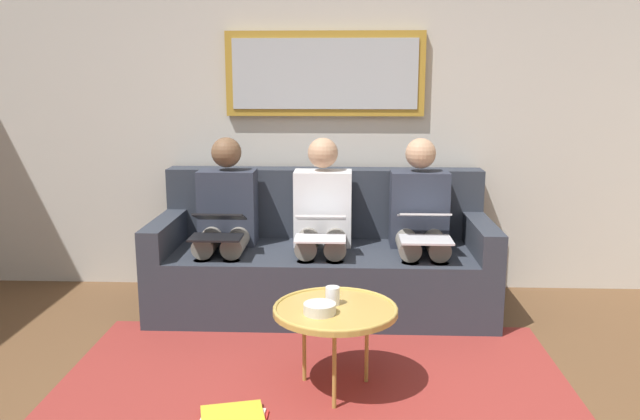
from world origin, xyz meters
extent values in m
cube|color=beige|center=(0.00, -2.60, 1.30)|extent=(6.00, 0.12, 2.60)
cube|color=maroon|center=(0.00, -0.85, 0.00)|extent=(2.60, 1.80, 0.01)
cube|color=#2D333D|center=(0.00, -2.05, 0.21)|extent=(2.20, 0.90, 0.42)
cube|color=#2D333D|center=(0.00, -2.40, 0.66)|extent=(2.20, 0.20, 0.48)
cube|color=#2D333D|center=(-1.03, -2.05, 0.52)|extent=(0.14, 0.90, 0.20)
cube|color=#2D333D|center=(1.03, -2.05, 0.52)|extent=(0.14, 0.90, 0.20)
cube|color=#B7892D|center=(0.00, -2.51, 1.55)|extent=(1.39, 0.04, 0.58)
cube|color=#B2B7BC|center=(0.00, -2.48, 1.55)|extent=(1.29, 0.01, 0.48)
cylinder|color=tan|center=(-0.11, -0.90, 0.42)|extent=(0.61, 0.61, 0.03)
torus|color=tan|center=(-0.11, -0.90, 0.43)|extent=(0.61, 0.61, 0.02)
cylinder|color=#B28E42|center=(-0.11, -0.72, 0.20)|extent=(0.02, 0.02, 0.41)
cylinder|color=#B28E42|center=(-0.27, -0.99, 0.20)|extent=(0.02, 0.02, 0.41)
cylinder|color=#B28E42|center=(0.05, -0.99, 0.20)|extent=(0.02, 0.02, 0.41)
cylinder|color=silver|center=(-0.09, -0.95, 0.48)|extent=(0.07, 0.07, 0.09)
cylinder|color=beige|center=(-0.04, -0.82, 0.46)|extent=(0.15, 0.15, 0.05)
cube|color=#2D3342|center=(-0.64, -2.15, 0.67)|extent=(0.38, 0.22, 0.50)
sphere|color=tan|center=(-0.64, -2.15, 1.04)|extent=(0.20, 0.20, 0.20)
cylinder|color=gray|center=(-0.73, -1.94, 0.49)|extent=(0.14, 0.42, 0.14)
cylinder|color=gray|center=(-0.55, -1.94, 0.49)|extent=(0.14, 0.42, 0.14)
cylinder|color=gray|center=(-0.73, -1.73, 0.21)|extent=(0.11, 0.11, 0.42)
cylinder|color=gray|center=(-0.55, -1.73, 0.21)|extent=(0.11, 0.11, 0.42)
cube|color=silver|center=(-0.64, -1.73, 0.57)|extent=(0.31, 0.24, 0.01)
cube|color=silver|center=(-0.64, -1.88, 0.69)|extent=(0.31, 0.23, 0.07)
cube|color=#A5C6EA|center=(-0.64, -1.87, 0.69)|extent=(0.28, 0.20, 0.05)
cube|color=silver|center=(0.00, -2.15, 0.67)|extent=(0.38, 0.22, 0.50)
sphere|color=tan|center=(0.00, -2.15, 1.04)|extent=(0.20, 0.20, 0.20)
cylinder|color=gray|center=(-0.09, -1.94, 0.49)|extent=(0.14, 0.42, 0.14)
cylinder|color=gray|center=(0.09, -1.94, 0.49)|extent=(0.14, 0.42, 0.14)
cylinder|color=gray|center=(-0.09, -1.73, 0.21)|extent=(0.11, 0.11, 0.42)
cylinder|color=gray|center=(0.09, -1.73, 0.21)|extent=(0.11, 0.11, 0.42)
cube|color=white|center=(0.00, -1.73, 0.57)|extent=(0.31, 0.20, 0.01)
cube|color=white|center=(0.00, -1.86, 0.67)|extent=(0.31, 0.19, 0.07)
cube|color=#A5C6EA|center=(0.00, -1.86, 0.67)|extent=(0.28, 0.17, 0.06)
cube|color=#2D3342|center=(0.64, -2.15, 0.67)|extent=(0.38, 0.22, 0.50)
sphere|color=brown|center=(0.64, -2.15, 1.04)|extent=(0.20, 0.20, 0.20)
cylinder|color=gray|center=(0.55, -1.94, 0.49)|extent=(0.14, 0.42, 0.14)
cylinder|color=gray|center=(0.73, -1.94, 0.49)|extent=(0.14, 0.42, 0.14)
cylinder|color=gray|center=(0.55, -1.73, 0.21)|extent=(0.11, 0.11, 0.42)
cylinder|color=gray|center=(0.73, -1.73, 0.21)|extent=(0.11, 0.11, 0.42)
cube|color=black|center=(0.64, -1.73, 0.57)|extent=(0.32, 0.20, 0.01)
cube|color=black|center=(0.64, -1.86, 0.67)|extent=(0.32, 0.19, 0.08)
cube|color=#A5C6EA|center=(0.64, -1.86, 0.67)|extent=(0.28, 0.17, 0.06)
cube|color=white|center=(0.35, -0.57, 0.02)|extent=(0.29, 0.21, 0.01)
cube|color=yellow|center=(0.35, -0.59, 0.03)|extent=(0.32, 0.26, 0.01)
camera|label=1|loc=(-0.16, 2.04, 1.53)|focal=35.95mm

